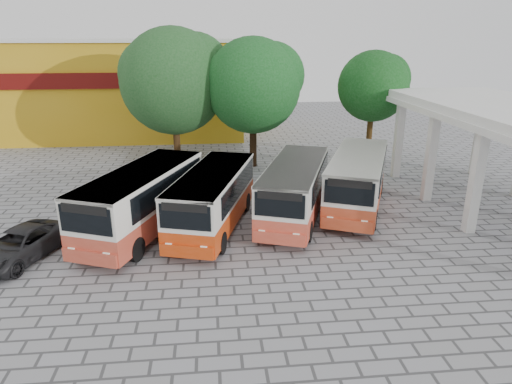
{
  "coord_description": "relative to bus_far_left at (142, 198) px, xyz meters",
  "views": [
    {
      "loc": [
        -3.79,
        -16.3,
        8.53
      ],
      "look_at": [
        -1.72,
        4.02,
        1.5
      ],
      "focal_mm": 32.0,
      "sensor_mm": 36.0,
      "label": 1
    }
  ],
  "objects": [
    {
      "name": "terminal_shelter",
      "position": [
        17.4,
        0.74,
        3.23
      ],
      "size": [
        6.8,
        15.8,
        5.4
      ],
      "color": "silver",
      "rests_on": "ground"
    },
    {
      "name": "ground",
      "position": [
        6.9,
        -3.26,
        -1.68
      ],
      "size": [
        90.0,
        90.0,
        0.0
      ],
      "primitive_type": "plane",
      "color": "gray",
      "rests_on": "ground"
    },
    {
      "name": "bus_centre_left",
      "position": [
        3.14,
        0.12,
        -0.1
      ],
      "size": [
        4.36,
        8.03,
        2.73
      ],
      "rotation": [
        0.0,
        0.0,
        -0.29
      ],
      "color": "#BF3509",
      "rests_on": "ground"
    },
    {
      "name": "shophouse_block",
      "position": [
        -4.1,
        22.73,
        2.48
      ],
      "size": [
        20.4,
        10.4,
        8.3
      ],
      "color": "#C08F14",
      "rests_on": "ground"
    },
    {
      "name": "tree_right",
      "position": [
        13.99,
        10.23,
        3.82
      ],
      "size": [
        4.88,
        4.65,
        7.68
      ],
      "color": "#492F12",
      "rests_on": "ground"
    },
    {
      "name": "bus_far_left",
      "position": [
        0.0,
        0.0,
        0.0
      ],
      "size": [
        5.26,
        8.62,
        2.9
      ],
      "rotation": [
        0.0,
        0.0,
        -0.38
      ],
      "color": "#B8402A",
      "rests_on": "ground"
    },
    {
      "name": "parked_car",
      "position": [
        -4.62,
        -2.21,
        -1.06
      ],
      "size": [
        3.51,
        4.91,
        1.24
      ],
      "primitive_type": "imported",
      "rotation": [
        0.0,
        0.0,
        -0.36
      ],
      "color": "black",
      "rests_on": "ground"
    },
    {
      "name": "bus_far_right",
      "position": [
        10.51,
        1.97,
        -0.02
      ],
      "size": [
        5.35,
        8.52,
        2.86
      ],
      "rotation": [
        0.0,
        0.0,
        -0.41
      ],
      "color": "#B53E1D",
      "rests_on": "ground"
    },
    {
      "name": "tree_left",
      "position": [
        0.87,
        12.04,
        4.19
      ],
      "size": [
        7.44,
        7.08,
        9.17
      ],
      "color": "#482C15",
      "rests_on": "ground"
    },
    {
      "name": "bus_centre_right",
      "position": [
        7.09,
        0.93,
        -0.07
      ],
      "size": [
        4.8,
        8.23,
        2.78
      ],
      "rotation": [
        0.0,
        0.0,
        -0.35
      ],
      "color": "#C7462F",
      "rests_on": "ground"
    },
    {
      "name": "tree_middle",
      "position": [
        6.08,
        10.69,
        3.95
      ],
      "size": [
        6.54,
        6.22,
        8.54
      ],
      "color": "black",
      "rests_on": "ground"
    }
  ]
}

